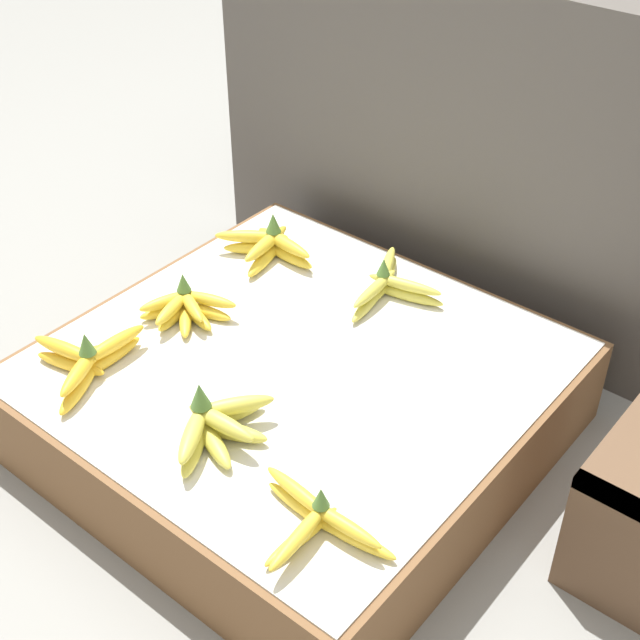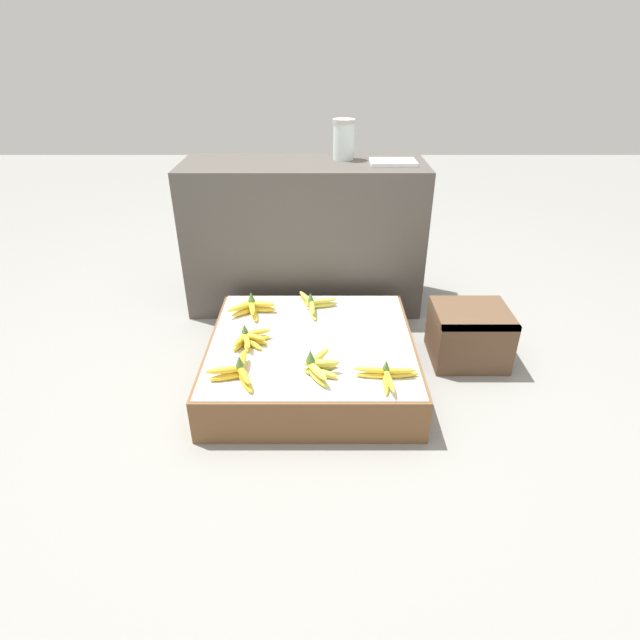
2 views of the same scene
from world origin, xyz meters
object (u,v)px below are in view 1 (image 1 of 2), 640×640
Objects in this scene: banana_bunch_front_midleft at (215,426)px; banana_bunch_back_midleft at (388,284)px; banana_bunch_front_left at (87,361)px; banana_bunch_back_left at (269,245)px; banana_bunch_middle_left at (185,308)px; banana_bunch_front_midright at (316,521)px.

banana_bunch_back_midleft is at bearing 92.68° from banana_bunch_front_midleft.
banana_bunch_front_left is 1.07× the size of banana_bunch_back_left.
banana_bunch_front_left is at bearing -89.37° from banana_bunch_back_left.
banana_bunch_front_midright is at bearing -24.79° from banana_bunch_middle_left.
banana_bunch_back_midleft is at bearing 116.19° from banana_bunch_front_midright.
banana_bunch_back_left reaches higher than banana_bunch_front_left.
banana_bunch_front_left is 0.98× the size of banana_bunch_back_midleft.
banana_bunch_front_left reaches higher than banana_bunch_back_midleft.
banana_bunch_front_midleft is at bearing -87.32° from banana_bunch_back_midleft.
banana_bunch_back_left reaches higher than banana_bunch_front_midright.
banana_bunch_back_left is at bearing -170.16° from banana_bunch_back_midleft.
banana_bunch_back_left is at bearing 122.83° from banana_bunch_front_midleft.
banana_bunch_middle_left is 0.28m from banana_bunch_back_left.
banana_bunch_middle_left is at bearing 86.04° from banana_bunch_front_left.
banana_bunch_middle_left is at bearing 155.21° from banana_bunch_front_midright.
banana_bunch_middle_left is at bearing -85.46° from banana_bunch_back_left.
banana_bunch_middle_left is (-0.30, 0.21, -0.01)m from banana_bunch_front_midleft.
banana_bunch_front_midright is at bearing -42.78° from banana_bunch_back_left.
banana_bunch_middle_left reaches higher than banana_bunch_front_midright.
banana_bunch_front_left is 1.54× the size of banana_bunch_middle_left.
banana_bunch_front_midleft reaches higher than banana_bunch_middle_left.
banana_bunch_back_midleft is (-0.29, 0.59, 0.00)m from banana_bunch_front_midright.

